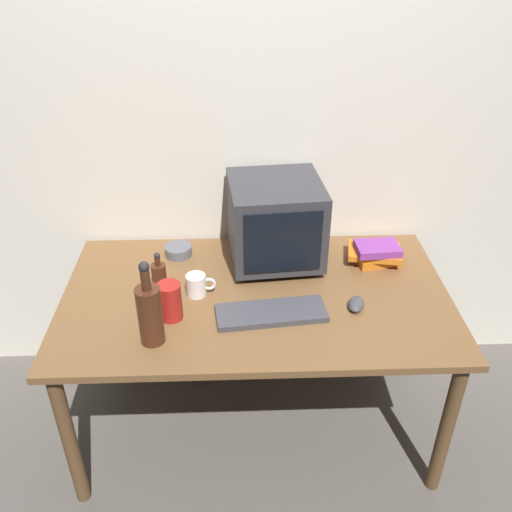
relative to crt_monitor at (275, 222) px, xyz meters
name	(u,v)px	position (x,y,z in m)	size (l,w,h in m)	color
ground_plane	(256,417)	(-0.09, -0.25, -0.92)	(6.00, 6.00, 0.00)	#56514C
back_wall	(252,126)	(-0.09, 0.26, 0.33)	(4.00, 0.08, 2.50)	silver
desk	(256,309)	(-0.09, -0.25, -0.27)	(1.56, 0.90, 0.72)	brown
crt_monitor	(275,222)	(0.00, 0.00, 0.00)	(0.41, 0.42, 0.37)	#333338
keyboard	(271,313)	(-0.04, -0.40, -0.18)	(0.42, 0.15, 0.02)	#3F3F47
computer_mouse	(356,304)	(0.29, -0.36, -0.17)	(0.06, 0.10, 0.04)	#3F3F47
bottle_tall	(150,313)	(-0.47, -0.52, -0.07)	(0.09, 0.09, 0.34)	#472314
bottle_short	(159,275)	(-0.48, -0.19, -0.13)	(0.06, 0.06, 0.17)	#472314
book_stack	(376,253)	(0.44, -0.04, -0.14)	(0.25, 0.19, 0.10)	orange
mug	(197,285)	(-0.33, -0.25, -0.15)	(0.12, 0.08, 0.09)	white
cd_spindle	(178,251)	(-0.43, 0.06, -0.17)	(0.12, 0.12, 0.04)	#595B66
metal_canister	(170,301)	(-0.42, -0.39, -0.12)	(0.09, 0.09, 0.15)	#A51E19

